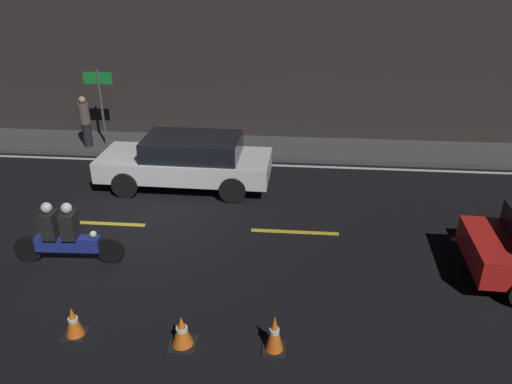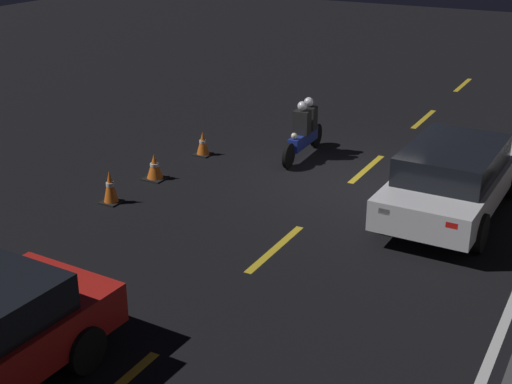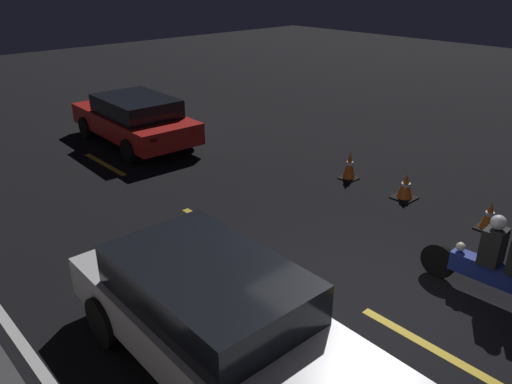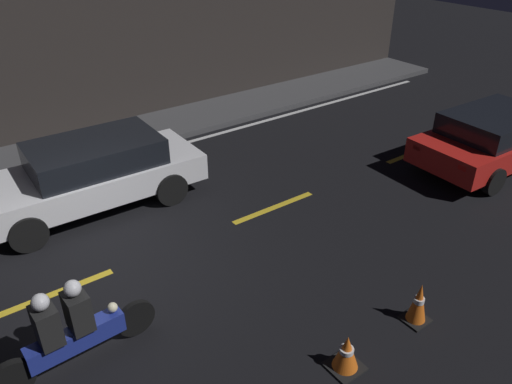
% 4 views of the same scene
% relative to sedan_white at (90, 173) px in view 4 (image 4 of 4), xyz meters
% --- Properties ---
extents(ground_plane, '(56.00, 56.00, 0.00)m').
position_rel_sedan_white_xyz_m(ground_plane, '(-0.57, -2.25, -0.76)').
color(ground_plane, black).
extents(raised_curb, '(28.00, 1.94, 0.16)m').
position_rel_sedan_white_xyz_m(raised_curb, '(-0.57, 2.89, -0.68)').
color(raised_curb, '#424244').
rests_on(raised_curb, ground).
extents(lane_dash_c, '(2.00, 0.14, 0.01)m').
position_rel_sedan_white_xyz_m(lane_dash_c, '(-1.57, -2.25, -0.76)').
color(lane_dash_c, gold).
rests_on(lane_dash_c, ground).
extents(lane_dash_d, '(2.00, 0.14, 0.01)m').
position_rel_sedan_white_xyz_m(lane_dash_d, '(2.93, -2.25, -0.76)').
color(lane_dash_d, gold).
rests_on(lane_dash_d, ground).
extents(lane_dash_e, '(2.00, 0.14, 0.01)m').
position_rel_sedan_white_xyz_m(lane_dash_e, '(7.43, -2.25, -0.76)').
color(lane_dash_e, gold).
rests_on(lane_dash_e, ground).
extents(lane_solid_kerb, '(25.20, 0.14, 0.01)m').
position_rel_sedan_white_xyz_m(lane_solid_kerb, '(-0.57, 1.67, -0.76)').
color(lane_solid_kerb, silver).
rests_on(lane_solid_kerb, ground).
extents(sedan_white, '(4.58, 1.95, 1.41)m').
position_rel_sedan_white_xyz_m(sedan_white, '(0.00, 0.00, 0.00)').
color(sedan_white, silver).
rests_on(sedan_white, ground).
extents(taxi_red, '(4.36, 2.07, 1.34)m').
position_rel_sedan_white_xyz_m(taxi_red, '(8.37, -3.73, -0.04)').
color(taxi_red, red).
rests_on(taxi_red, ground).
extents(motorcycle, '(2.27, 0.39, 1.36)m').
position_rel_sedan_white_xyz_m(motorcycle, '(-1.71, -3.87, -0.13)').
color(motorcycle, black).
rests_on(motorcycle, ground).
extents(traffic_cone_mid, '(0.45, 0.45, 0.56)m').
position_rel_sedan_white_xyz_m(traffic_cone_mid, '(1.18, -6.05, -0.49)').
color(traffic_cone_mid, black).
rests_on(traffic_cone_mid, ground).
extents(traffic_cone_far, '(0.38, 0.38, 0.68)m').
position_rel_sedan_white_xyz_m(traffic_cone_far, '(2.67, -6.04, -0.43)').
color(traffic_cone_far, black).
rests_on(traffic_cone_far, ground).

